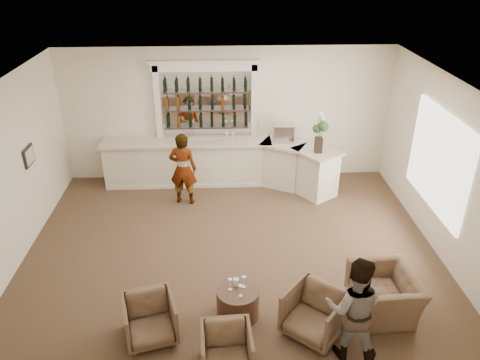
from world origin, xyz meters
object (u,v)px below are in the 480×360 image
at_px(bar_counter, 221,163).
at_px(guest, 354,309).
at_px(sommelier, 183,169).
at_px(armchair_left, 150,319).
at_px(armchair_far, 384,293).
at_px(espresso_machine, 284,133).
at_px(armchair_center, 227,350).
at_px(flower_vase, 320,130).
at_px(armchair_right, 315,313).
at_px(cocktail_table, 238,303).

distance_m(bar_counter, guest, 5.78).
relative_size(sommelier, armchair_left, 2.20).
distance_m(armchair_left, armchair_far, 3.74).
bearing_deg(espresso_machine, guest, -83.39).
relative_size(armchair_center, flower_vase, 0.76).
height_order(bar_counter, armchair_far, bar_counter).
xyz_separation_m(armchair_center, espresso_machine, (1.49, 5.68, 1.02)).
xyz_separation_m(guest, armchair_right, (-0.44, 0.43, -0.45)).
distance_m(sommelier, guest, 5.33).
xyz_separation_m(guest, flower_vase, (0.39, 4.76, 0.85)).
xyz_separation_m(bar_counter, guest, (1.81, -5.48, 0.26)).
bearing_deg(espresso_machine, armchair_right, -88.05).
distance_m(bar_counter, cocktail_table, 4.64).
bearing_deg(flower_vase, armchair_center, -113.83).
relative_size(cocktail_table, espresso_machine, 1.45).
height_order(cocktail_table, armchair_far, armchair_far).
distance_m(cocktail_table, espresso_machine, 4.93).
xyz_separation_m(bar_counter, armchair_right, (1.38, -5.05, -0.19)).
bearing_deg(flower_vase, armchair_far, -84.49).
height_order(armchair_far, flower_vase, flower_vase).
bearing_deg(bar_counter, armchair_center, -89.84).
xyz_separation_m(cocktail_table, armchair_right, (1.16, -0.43, 0.14)).
xyz_separation_m(sommelier, armchair_right, (2.24, -4.19, -0.47)).
bearing_deg(armchair_right, guest, -4.53).
distance_m(sommelier, armchair_right, 4.77).
bearing_deg(armchair_right, flower_vase, 119.02).
height_order(sommelier, flower_vase, flower_vase).
relative_size(guest, flower_vase, 1.74).
bearing_deg(armchair_left, flower_vase, 37.54).
bearing_deg(armchair_left, armchair_right, -15.16).
bearing_deg(armchair_left, sommelier, 71.61).
height_order(sommelier, armchair_left, sommelier).
bearing_deg(armchair_right, armchair_left, -140.52).
distance_m(sommelier, armchair_center, 4.91).
height_order(guest, armchair_right, guest).
bearing_deg(armchair_right, armchair_center, -115.65).
relative_size(cocktail_table, armchair_right, 0.81).
height_order(armchair_left, flower_vase, flower_vase).
bearing_deg(armchair_right, espresso_machine, 128.41).
xyz_separation_m(sommelier, guest, (2.68, -4.61, -0.02)).
bearing_deg(bar_counter, armchair_left, -102.66).
bearing_deg(espresso_machine, armchair_far, -73.51).
height_order(bar_counter, cocktail_table, bar_counter).
distance_m(armchair_left, espresso_machine, 5.78).
bearing_deg(armchair_center, sommelier, 97.17).
xyz_separation_m(sommelier, armchair_far, (3.45, -3.77, -0.49)).
bearing_deg(armchair_center, armchair_far, 18.62).
bearing_deg(flower_vase, armchair_right, -100.83).
distance_m(guest, espresso_machine, 5.52).
distance_m(guest, armchair_far, 1.23).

